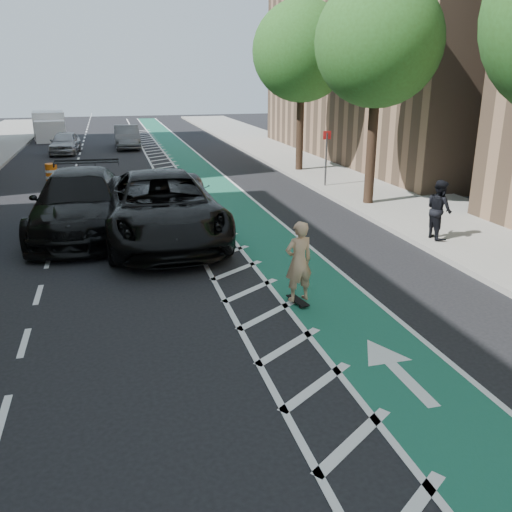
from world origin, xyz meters
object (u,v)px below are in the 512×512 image
object	(u,v)px
barrel_a	(88,210)
suv_far	(80,203)
suv_near	(162,207)
skateboarder	(299,261)

from	to	relation	value
barrel_a	suv_far	bearing A→B (deg)	-96.16
suv_near	skateboarder	bearing A→B (deg)	-68.24
barrel_a	suv_near	bearing A→B (deg)	-50.62
skateboarder	suv_far	xyz separation A→B (m)	(-4.70, 7.10, -0.02)
skateboarder	barrel_a	distance (m)	9.61
suv_near	suv_far	xyz separation A→B (m)	(-2.40, 1.40, -0.04)
skateboarder	suv_far	size ratio (longest dim) A/B	0.27
suv_far	suv_near	bearing A→B (deg)	-26.71
suv_near	suv_far	distance (m)	2.78
suv_near	suv_far	world-z (taller)	suv_near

